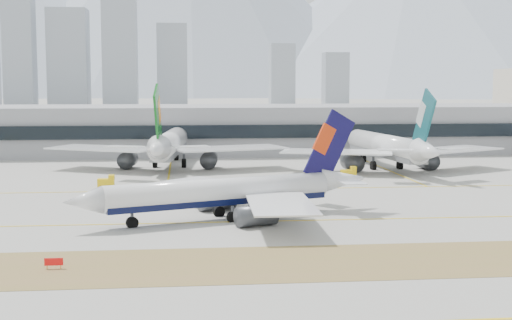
{
  "coord_description": "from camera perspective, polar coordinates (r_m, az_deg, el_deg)",
  "views": [
    {
      "loc": [
        -17.53,
        -117.34,
        22.05
      ],
      "look_at": [
        -3.48,
        18.0,
        7.5
      ],
      "focal_mm": 50.0,
      "sensor_mm": 36.0,
      "label": 1
    }
  ],
  "objects": [
    {
      "name": "widebody_cathay",
      "position": [
        186.4,
        10.54,
        0.96
      ],
      "size": [
        59.74,
        58.73,
        21.39
      ],
      "rotation": [
        0.0,
        0.0,
        1.67
      ],
      "color": "white",
      "rests_on": "ground"
    },
    {
      "name": "gse_c",
      "position": [
        170.32,
        7.45,
        -1.03
      ],
      "size": [
        3.55,
        2.0,
        2.6
      ],
      "color": "yellow",
      "rests_on": "ground"
    },
    {
      "name": "hold_sign_left",
      "position": [
        89.28,
        -15.88,
        -7.85
      ],
      "size": [
        2.2,
        0.15,
        1.35
      ],
      "color": "red",
      "rests_on": "ground"
    },
    {
      "name": "ground",
      "position": [
        120.67,
        2.53,
        -4.43
      ],
      "size": [
        3000.0,
        3000.0,
        0.0
      ],
      "primitive_type": "plane",
      "color": "#A3A199",
      "rests_on": "ground"
    },
    {
      "name": "mountain_ridge",
      "position": [
        1530.68,
        -4.09,
        12.08
      ],
      "size": [
        2830.0,
        1120.0,
        470.0
      ],
      "color": "#9EA8B7",
      "rests_on": "ground"
    },
    {
      "name": "gse_b",
      "position": [
        156.36,
        -11.85,
        -1.75
      ],
      "size": [
        3.55,
        2.0,
        2.6
      ],
      "color": "yellow",
      "rests_on": "ground"
    },
    {
      "name": "widebody_eva",
      "position": [
        188.67,
        -6.99,
        1.17
      ],
      "size": [
        62.79,
        61.7,
        22.47
      ],
      "rotation": [
        0.0,
        0.0,
        1.48
      ],
      "color": "white",
      "rests_on": "ground"
    },
    {
      "name": "city_skyline",
      "position": [
        578.37,
        -14.97,
        8.65
      ],
      "size": [
        342.0,
        49.8,
        140.0
      ],
      "color": "#919AA5",
      "rests_on": "ground"
    },
    {
      "name": "taxiing_airliner",
      "position": [
        116.95,
        -2.05,
        -2.62
      ],
      "size": [
        51.34,
        43.47,
        17.92
      ],
      "rotation": [
        0.0,
        0.0,
        3.5
      ],
      "color": "white",
      "rests_on": "ground"
    },
    {
      "name": "apron_markings",
      "position": [
        69.36,
        9.25,
        -12.5
      ],
      "size": [
        360.0,
        122.22,
        0.06
      ],
      "color": "olive",
      "rests_on": "ground"
    },
    {
      "name": "terminal",
      "position": [
        233.29,
        -1.61,
        2.53
      ],
      "size": [
        280.0,
        43.1,
        15.0
      ],
      "color": "gray",
      "rests_on": "ground"
    }
  ]
}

